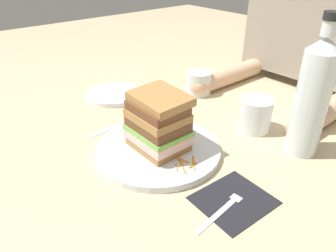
% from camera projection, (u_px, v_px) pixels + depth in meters
% --- Properties ---
extents(ground_plane, '(3.00, 3.00, 0.00)m').
position_uv_depth(ground_plane, '(158.00, 152.00, 0.72)').
color(ground_plane, '#C6B289').
extents(main_plate, '(0.28, 0.28, 0.02)m').
position_uv_depth(main_plate, '(158.00, 148.00, 0.72)').
color(main_plate, white).
rests_on(main_plate, ground_plane).
extents(sandwich, '(0.13, 0.10, 0.13)m').
position_uv_depth(sandwich, '(158.00, 122.00, 0.69)').
color(sandwich, '#A87A42').
rests_on(sandwich, main_plate).
extents(carrot_shred_0, '(0.02, 0.01, 0.00)m').
position_uv_depth(carrot_shred_0, '(126.00, 131.00, 0.77)').
color(carrot_shred_0, orange).
rests_on(carrot_shred_0, main_plate).
extents(carrot_shred_1, '(0.02, 0.01, 0.00)m').
position_uv_depth(carrot_shred_1, '(133.00, 133.00, 0.76)').
color(carrot_shred_1, orange).
rests_on(carrot_shred_1, main_plate).
extents(carrot_shred_2, '(0.02, 0.02, 0.00)m').
position_uv_depth(carrot_shred_2, '(132.00, 126.00, 0.79)').
color(carrot_shred_2, orange).
rests_on(carrot_shred_2, main_plate).
extents(carrot_shred_3, '(0.02, 0.01, 0.00)m').
position_uv_depth(carrot_shred_3, '(136.00, 132.00, 0.77)').
color(carrot_shred_3, orange).
rests_on(carrot_shred_3, main_plate).
extents(carrot_shred_4, '(0.01, 0.03, 0.00)m').
position_uv_depth(carrot_shred_4, '(135.00, 132.00, 0.77)').
color(carrot_shred_4, orange).
rests_on(carrot_shred_4, main_plate).
extents(carrot_shred_5, '(0.03, 0.01, 0.00)m').
position_uv_depth(carrot_shred_5, '(129.00, 132.00, 0.77)').
color(carrot_shred_5, orange).
rests_on(carrot_shred_5, main_plate).
extents(carrot_shred_6, '(0.01, 0.03, 0.00)m').
position_uv_depth(carrot_shred_6, '(130.00, 125.00, 0.80)').
color(carrot_shred_6, orange).
rests_on(carrot_shred_6, main_plate).
extents(carrot_shred_7, '(0.01, 0.02, 0.00)m').
position_uv_depth(carrot_shred_7, '(141.00, 127.00, 0.79)').
color(carrot_shred_7, orange).
rests_on(carrot_shred_7, main_plate).
extents(carrot_shred_8, '(0.03, 0.02, 0.00)m').
position_uv_depth(carrot_shred_8, '(194.00, 161.00, 0.66)').
color(carrot_shred_8, orange).
rests_on(carrot_shred_8, main_plate).
extents(carrot_shred_9, '(0.02, 0.01, 0.00)m').
position_uv_depth(carrot_shred_9, '(184.00, 170.00, 0.64)').
color(carrot_shred_9, orange).
rests_on(carrot_shred_9, main_plate).
extents(carrot_shred_10, '(0.02, 0.01, 0.00)m').
position_uv_depth(carrot_shred_10, '(194.00, 167.00, 0.64)').
color(carrot_shred_10, orange).
rests_on(carrot_shred_10, main_plate).
extents(carrot_shred_11, '(0.03, 0.02, 0.00)m').
position_uv_depth(carrot_shred_11, '(180.00, 162.00, 0.66)').
color(carrot_shred_11, orange).
rests_on(carrot_shred_11, main_plate).
extents(carrot_shred_12, '(0.03, 0.01, 0.00)m').
position_uv_depth(carrot_shred_12, '(183.00, 160.00, 0.67)').
color(carrot_shred_12, orange).
rests_on(carrot_shred_12, main_plate).
extents(carrot_shred_13, '(0.01, 0.02, 0.00)m').
position_uv_depth(carrot_shred_13, '(193.00, 165.00, 0.65)').
color(carrot_shred_13, orange).
rests_on(carrot_shred_13, main_plate).
extents(carrot_shred_14, '(0.02, 0.02, 0.00)m').
position_uv_depth(carrot_shred_14, '(177.00, 167.00, 0.64)').
color(carrot_shred_14, orange).
rests_on(carrot_shred_14, main_plate).
extents(napkin_dark, '(0.13, 0.14, 0.00)m').
position_uv_depth(napkin_dark, '(234.00, 200.00, 0.58)').
color(napkin_dark, black).
rests_on(napkin_dark, ground_plane).
extents(fork, '(0.03, 0.17, 0.00)m').
position_uv_depth(fork, '(227.00, 205.00, 0.57)').
color(fork, silver).
rests_on(fork, napkin_dark).
extents(knife, '(0.02, 0.20, 0.00)m').
position_uv_depth(knife, '(120.00, 124.00, 0.83)').
color(knife, silver).
rests_on(knife, ground_plane).
extents(juice_glass, '(0.08, 0.08, 0.08)m').
position_uv_depth(juice_glass, '(255.00, 116.00, 0.79)').
color(juice_glass, white).
rests_on(juice_glass, ground_plane).
extents(water_bottle, '(0.07, 0.07, 0.31)m').
position_uv_depth(water_bottle, '(312.00, 97.00, 0.66)').
color(water_bottle, silver).
rests_on(water_bottle, ground_plane).
extents(empty_tumbler_0, '(0.08, 0.08, 0.07)m').
position_uv_depth(empty_tumbler_0, '(199.00, 83.00, 1.00)').
color(empty_tumbler_0, silver).
rests_on(empty_tumbler_0, ground_plane).
extents(empty_tumbler_1, '(0.07, 0.07, 0.10)m').
position_uv_depth(empty_tumbler_1, '(311.00, 111.00, 0.79)').
color(empty_tumbler_1, silver).
rests_on(empty_tumbler_1, ground_plane).
extents(side_plate, '(0.17, 0.17, 0.01)m').
position_uv_depth(side_plate, '(115.00, 94.00, 0.99)').
color(side_plate, white).
rests_on(side_plate, ground_plane).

